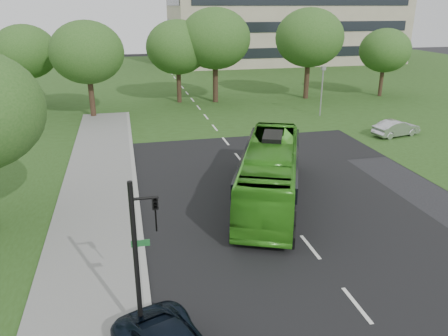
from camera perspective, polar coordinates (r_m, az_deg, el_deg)
name	(u,v)px	position (r m, az deg, el deg)	size (l,w,h in m)	color
ground	(293,226)	(21.12, 9.01, -7.47)	(160.00, 160.00, 0.00)	black
street_surfaces	(201,115)	(41.71, -3.08, 6.93)	(120.00, 120.00, 0.15)	black
tree_park_a	(87,52)	(41.79, -17.47, 14.20)	(6.50, 6.50, 8.64)	black
tree_park_b	(178,47)	(46.81, -6.09, 15.41)	(6.47, 6.47, 8.49)	black
tree_park_c	(215,39)	(46.68, -1.17, 16.52)	(7.27, 7.27, 9.66)	black
tree_park_d	(309,38)	(49.47, 11.10, 16.34)	(7.28, 7.28, 9.62)	black
tree_park_e	(385,51)	(53.15, 20.29, 14.20)	(5.60, 5.60, 7.47)	black
tree_park_f	(25,52)	(47.84, -24.56, 13.62)	(6.10, 6.10, 8.14)	black
bus	(270,173)	(23.07, 6.05, -0.59)	(2.61, 11.16, 3.11)	#37921D
sedan	(396,128)	(37.36, 21.56, 4.86)	(1.36, 3.89, 1.28)	#BCBCC1
traffic_light	(141,252)	(13.03, -10.75, -10.70)	(0.86, 0.21, 5.36)	black
camera_pole	(322,84)	(41.84, 12.71, 10.60)	(0.46, 0.43, 4.58)	gray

